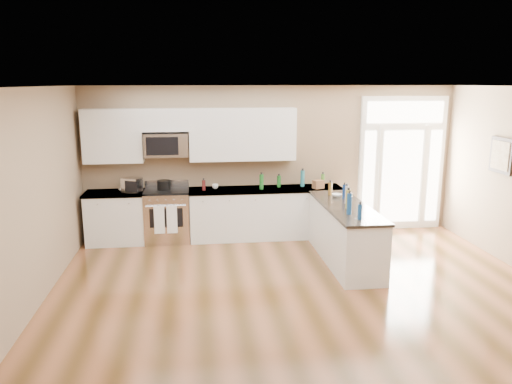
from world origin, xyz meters
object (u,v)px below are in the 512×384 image
(peninsula_cabinet, at_px, (345,236))
(toaster_oven, at_px, (132,185))
(kitchen_range, at_px, (167,215))
(stockpot, at_px, (164,185))

(peninsula_cabinet, bearing_deg, toaster_oven, 158.31)
(kitchen_range, xyz_separation_m, toaster_oven, (-0.59, -0.06, 0.59))
(peninsula_cabinet, relative_size, stockpot, 9.54)
(peninsula_cabinet, height_order, toaster_oven, toaster_oven)
(toaster_oven, bearing_deg, kitchen_range, 29.86)
(peninsula_cabinet, bearing_deg, kitchen_range, 153.45)
(toaster_oven, bearing_deg, peninsula_cabinet, 2.50)
(peninsula_cabinet, relative_size, kitchen_range, 2.15)
(kitchen_range, distance_m, stockpot, 0.57)
(kitchen_range, relative_size, stockpot, 4.44)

